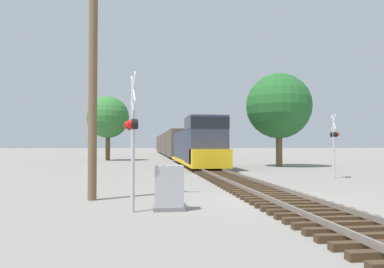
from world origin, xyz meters
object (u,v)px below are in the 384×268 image
freight_train (172,144)px  crossing_signal_near (132,131)px  utility_pole (93,85)px  tree_mid_background (108,117)px  crossing_signal_far (334,139)px  relay_cabinet (169,188)px  tree_far_right (279,106)px

freight_train → crossing_signal_near: 54.12m
crossing_signal_near → utility_pole: utility_pole is taller
freight_train → tree_mid_background: (-9.32, -16.97, 3.41)m
freight_train → crossing_signal_far: size_ratio=20.56×
freight_train → tree_mid_background: bearing=-118.8°
relay_cabinet → utility_pole: 5.02m
crossing_signal_near → freight_train: bearing=165.5°
crossing_signal_far → utility_pole: (-13.07, -7.05, 1.83)m
relay_cabinet → tree_mid_background: (-5.29, 36.76, 4.78)m
crossing_signal_far → tree_mid_background: 31.62m
crossing_signal_far → tree_mid_background: tree_mid_background is taller
crossing_signal_near → utility_pole: size_ratio=0.51×
freight_train → tree_mid_background: tree_mid_background is taller
tree_mid_background → utility_pole: bearing=-85.5°
crossing_signal_far → tree_far_right: (1.02, 11.88, 3.19)m
crossing_signal_far → tree_far_right: bearing=9.1°
crossing_signal_far → tree_far_right: 12.34m
crossing_signal_far → relay_cabinet: crossing_signal_far is taller
utility_pole → tree_mid_background: (-2.68, 34.29, 1.28)m
crossing_signal_far → tree_far_right: size_ratio=0.45×
crossing_signal_far → crossing_signal_near: bearing=143.9°
crossing_signal_far → utility_pole: utility_pole is taller
relay_cabinet → crossing_signal_far: bearing=42.3°
relay_cabinet → tree_mid_background: bearing=98.2°
crossing_signal_near → utility_pole: bearing=-159.2°
crossing_signal_near → crossing_signal_far: bearing=120.8°
crossing_signal_near → relay_cabinet: (1.11, 0.14, -1.74)m
relay_cabinet → tree_mid_background: size_ratio=0.17×
crossing_signal_near → utility_pole: (-1.50, 2.61, 1.76)m
tree_far_right → crossing_signal_far: bearing=-94.9°
freight_train → tree_far_right: 33.36m
tree_far_right → freight_train: bearing=103.0°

